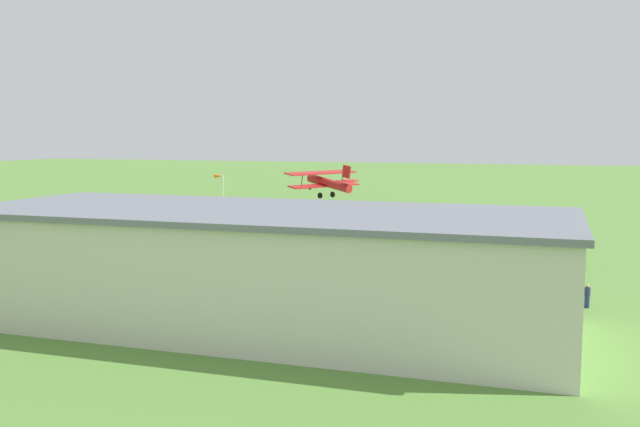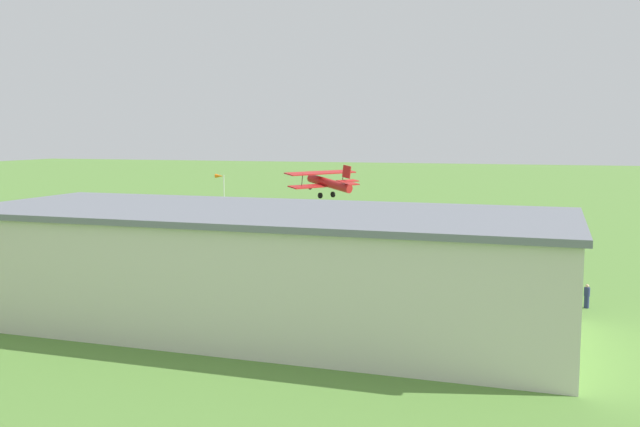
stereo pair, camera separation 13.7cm
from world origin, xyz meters
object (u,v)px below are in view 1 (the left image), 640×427
biplane (327,182)px  windsock (219,178)px  hangar (262,267)px  car_silver (44,257)px  person_watching_takeoff (145,249)px  car_blue (120,259)px  person_by_parked_cars (587,296)px  person_beside_truck (580,286)px  person_walking_on_apron (211,255)px

biplane → windsock: bearing=-42.2°
hangar → windsock: 62.29m
hangar → car_silver: (24.73, -11.32, -2.66)m
biplane → person_watching_takeoff: (12.38, 16.59, -5.36)m
hangar → car_blue: hangar is taller
car_blue → hangar: bearing=145.7°
car_silver → person_by_parked_cars: person_by_parked_cars is taller
person_watching_takeoff → windsock: windsock is taller
car_silver → person_beside_truck: person_beside_truck is taller
car_silver → person_beside_truck: (-43.17, -1.76, -0.01)m
person_walking_on_apron → person_by_parked_cars: bearing=167.0°
person_walking_on_apron → person_beside_truck: size_ratio=0.99×
car_blue → windsock: bearing=-75.1°
biplane → person_watching_takeoff: 21.38m
car_blue → person_walking_on_apron: car_blue is taller
hangar → person_walking_on_apron: hangar is taller
car_silver → person_beside_truck: size_ratio=2.85×
hangar → biplane: biplane is taller
hangar → car_silver: hangar is taller
person_beside_truck → windsock: size_ratio=0.29×
car_silver → person_walking_on_apron: 14.16m
hangar → person_walking_on_apron: (11.69, -16.87, -2.67)m
person_watching_takeoff → person_beside_truck: bearing=172.7°
car_silver → person_beside_truck: bearing=-177.7°
person_beside_truck → person_by_parked_cars: size_ratio=1.00×
biplane → person_walking_on_apron: 19.11m
car_blue → car_silver: bearing=6.4°
person_watching_takeoff → person_by_parked_cars: (-37.63, 8.02, 0.01)m
car_blue → person_by_parked_cars: size_ratio=2.83×
hangar → windsock: (29.15, -55.03, 1.39)m
person_walking_on_apron → person_watching_takeoff: (7.19, -1.00, -0.00)m
windsock → biplane: bearing=137.8°
person_beside_truck → person_by_parked_cars: person_beside_truck is taller
car_silver → person_walking_on_apron: (-13.03, -5.54, -0.01)m
windsock → person_by_parked_cars: bearing=136.7°
person_walking_on_apron → windsock: 42.16m
person_beside_truck → car_blue: bearing=1.5°
car_silver → person_watching_takeoff: bearing=-131.7°
car_silver → person_walking_on_apron: bearing=-157.0°
biplane → person_by_parked_cars: (-25.24, 24.61, -5.35)m
person_by_parked_cars → car_blue: bearing=-3.5°
hangar → biplane: (6.50, -34.46, 2.69)m
hangar → person_walking_on_apron: size_ratio=23.00×
person_watching_takeoff → biplane: bearing=-126.7°
biplane → car_silver: size_ratio=2.06×
person_walking_on_apron → windsock: windsock is taller
car_blue → person_watching_takeoff: 5.88m
biplane → person_walking_on_apron: bearing=73.5°
hangar → person_watching_takeoff: hangar is taller
person_watching_takeoff → person_walking_on_apron: bearing=172.1°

